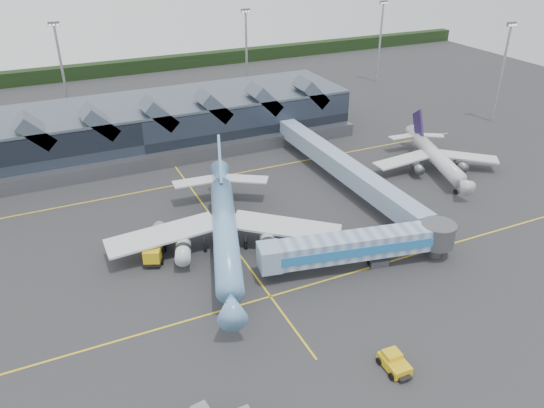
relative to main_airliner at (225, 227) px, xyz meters
name	(u,v)px	position (x,y,z in m)	size (l,w,h in m)	color
ground	(246,264)	(1.25, -4.76, -3.69)	(260.00, 260.00, 0.00)	#28282B
taxi_stripes	(221,230)	(1.25, 5.24, -3.68)	(120.00, 60.00, 0.01)	yellow
tree_line_far	(108,69)	(1.25, 105.24, -1.69)	(260.00, 4.00, 4.00)	black
terminal	(133,128)	(-3.82, 42.60, 1.19)	(90.00, 22.25, 12.52)	black
light_masts	(226,61)	(22.25, 58.04, 8.80)	(132.40, 42.56, 22.45)	#94979C
main_airliner	(225,227)	(0.00, 0.00, 0.00)	(32.34, 38.10, 12.54)	#619EC4
regional_jet	(435,156)	(45.28, 9.00, -0.79)	(23.30, 26.07, 9.13)	silver
jet_bridge	(370,244)	(16.36, -12.13, -0.32)	(27.67, 9.00, 5.25)	#6881AE
fuel_truck	(156,242)	(-9.25, 3.23, -2.01)	(5.19, 8.74, 2.99)	black
pushback_tug	(394,362)	(8.07, -29.25, -2.90)	(2.64, 4.06, 1.76)	gold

